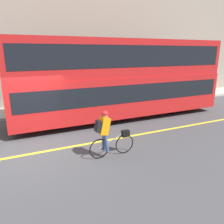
% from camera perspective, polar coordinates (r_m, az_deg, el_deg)
% --- Properties ---
extents(ground_plane, '(80.00, 80.00, 0.00)m').
position_cam_1_polar(ground_plane, '(8.29, -18.44, -9.56)').
color(ground_plane, '#424244').
extents(road_center_line, '(50.00, 0.14, 0.01)m').
position_cam_1_polar(road_center_line, '(8.15, -18.31, -9.95)').
color(road_center_line, yellow).
rests_on(road_center_line, ground_plane).
extents(sidewalk_curb, '(60.00, 2.30, 0.16)m').
position_cam_1_polar(sidewalk_curb, '(13.43, -21.30, 0.09)').
color(sidewalk_curb, '#A8A399').
rests_on(sidewalk_curb, ground_plane).
extents(building_facade, '(60.00, 0.30, 8.80)m').
position_cam_1_polar(building_facade, '(14.35, -23.46, 18.27)').
color(building_facade, gray).
rests_on(building_facade, ground_plane).
extents(bus, '(10.94, 2.52, 3.99)m').
position_cam_1_polar(bus, '(11.31, 2.35, 9.40)').
color(bus, black).
rests_on(bus, ground_plane).
extents(cyclist_on_bike, '(1.61, 0.32, 1.61)m').
position_cam_1_polar(cyclist_on_bike, '(7.12, -1.22, -5.30)').
color(cyclist_on_bike, black).
rests_on(cyclist_on_bike, ground_plane).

